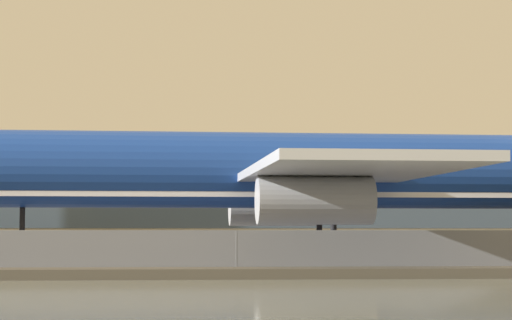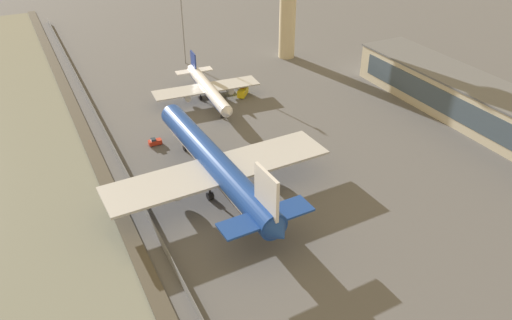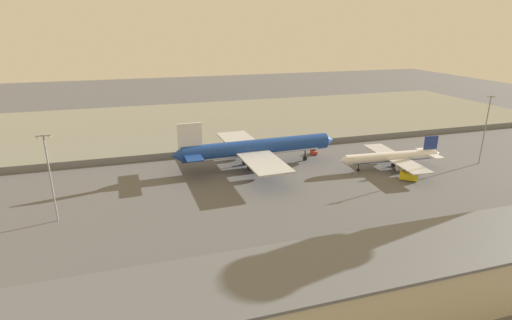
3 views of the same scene
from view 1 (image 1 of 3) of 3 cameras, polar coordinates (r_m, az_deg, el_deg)
The scene contains 5 objects.
ground_plane at distance 69.29m, azimuth -1.83°, elevation -5.94°, with size 500.00×500.00×0.00m, color #565659.
shoreline_seawall at distance 48.82m, azimuth -0.85°, elevation -6.48°, with size 320.00×3.00×0.50m.
perimeter_fence at distance 53.28m, azimuth -1.13°, elevation -5.28°, with size 280.00×0.10×2.33m.
cargo_jet_blue at distance 69.91m, azimuth 1.86°, elevation -0.78°, with size 56.36×48.21×16.43m.
terminal_building at distance 143.84m, azimuth 3.03°, elevation -2.80°, with size 97.06×15.70×10.62m.
Camera 1 is at (-2.82, -69.19, 2.38)m, focal length 70.00 mm.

